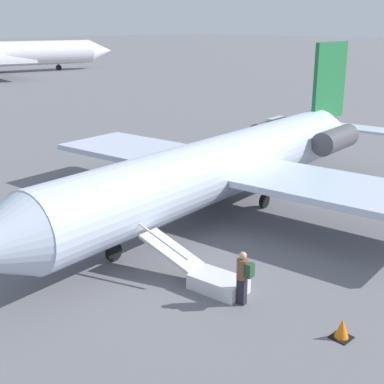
# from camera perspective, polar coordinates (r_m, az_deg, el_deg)

# --- Properties ---
(ground_plane) EXTENTS (600.00, 600.00, 0.00)m
(ground_plane) POSITION_cam_1_polar(r_m,az_deg,el_deg) (24.53, 2.77, -2.28)
(ground_plane) COLOR slate
(airplane_main) EXTENTS (26.86, 20.02, 7.31)m
(airplane_main) POSITION_cam_1_polar(r_m,az_deg,el_deg) (24.61, 4.10, 3.11)
(airplane_main) COLOR silver
(airplane_main) RESTS_ON ground
(boarding_stairs) EXTENTS (1.52, 4.11, 1.78)m
(boarding_stairs) POSITION_cam_1_polar(r_m,az_deg,el_deg) (17.77, 1.72, -8.97)
(boarding_stairs) COLOR silver
(boarding_stairs) RESTS_ON ground
(passenger) EXTENTS (0.36, 0.55, 1.74)m
(passenger) POSITION_cam_1_polar(r_m,az_deg,el_deg) (16.56, 5.48, -8.75)
(passenger) COLOR #23232D
(passenger) RESTS_ON ground
(traffic_cone_near_stairs) EXTENTS (0.54, 0.54, 0.59)m
(traffic_cone_near_stairs) POSITION_cam_1_polar(r_m,az_deg,el_deg) (15.74, 15.70, -13.90)
(traffic_cone_near_stairs) COLOR black
(traffic_cone_near_stairs) RESTS_ON ground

